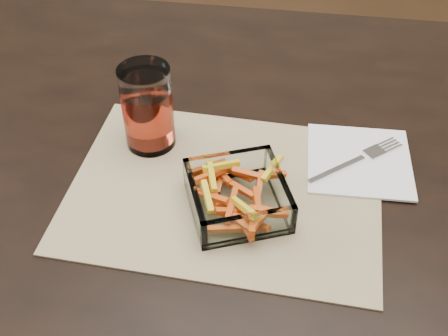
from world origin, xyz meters
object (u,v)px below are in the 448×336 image
Objects in this scene: dining_table at (328,193)px; tumbler at (148,110)px; fork at (358,159)px; glass_bowl at (237,197)px.

tumbler is at bearing -176.71° from dining_table.
fork is at bearing 0.04° from tumbler.
dining_table is 11.70× the size of tumbler.
fork is (0.17, 0.12, -0.02)m from glass_bowl.
dining_table is at bearing 3.29° from tumbler.
fork is at bearing -25.71° from dining_table.
fork reaches higher than dining_table.
tumbler is at bearing -129.74° from fork.
tumbler is 0.33m from fork.
dining_table is 11.00× the size of fork.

